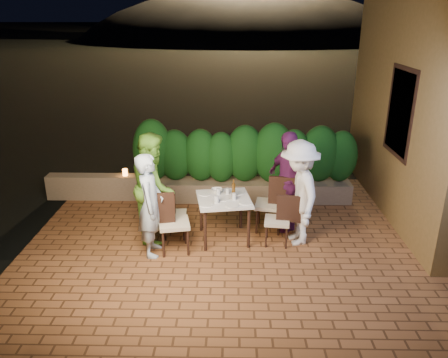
{
  "coord_description": "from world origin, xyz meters",
  "views": [
    {
      "loc": [
        -0.1,
        -6.0,
        3.6
      ],
      "look_at": [
        -0.23,
        0.7,
        1.05
      ],
      "focal_mm": 35.0,
      "sensor_mm": 36.0,
      "label": 1
    }
  ],
  "objects_px": {
    "chair_left_front": "(174,222)",
    "chair_right_front": "(277,220)",
    "bowl": "(217,190)",
    "diner_purple": "(287,181)",
    "diner_green": "(154,186)",
    "dining_table": "(224,219)",
    "parapet_lamp": "(125,172)",
    "diner_white": "(299,193)",
    "beer_bottle": "(234,188)",
    "chair_left_back": "(175,214)",
    "chair_right_back": "(269,203)",
    "diner_blue": "(151,205)"
  },
  "relations": [
    {
      "from": "chair_right_front",
      "to": "diner_white",
      "type": "distance_m",
      "value": 0.56
    },
    {
      "from": "diner_blue",
      "to": "parapet_lamp",
      "type": "relative_size",
      "value": 11.88
    },
    {
      "from": "diner_green",
      "to": "diner_white",
      "type": "bearing_deg",
      "value": -102.05
    },
    {
      "from": "chair_left_front",
      "to": "diner_white",
      "type": "xyz_separation_m",
      "value": [
        1.99,
        0.33,
        0.37
      ]
    },
    {
      "from": "beer_bottle",
      "to": "diner_white",
      "type": "distance_m",
      "value": 1.06
    },
    {
      "from": "chair_left_back",
      "to": "diner_white",
      "type": "height_order",
      "value": "diner_white"
    },
    {
      "from": "bowl",
      "to": "parapet_lamp",
      "type": "bearing_deg",
      "value": 143.66
    },
    {
      "from": "chair_left_back",
      "to": "diner_green",
      "type": "xyz_separation_m",
      "value": [
        -0.33,
        0.01,
        0.5
      ]
    },
    {
      "from": "bowl",
      "to": "diner_blue",
      "type": "height_order",
      "value": "diner_blue"
    },
    {
      "from": "dining_table",
      "to": "diner_purple",
      "type": "bearing_deg",
      "value": 23.13
    },
    {
      "from": "chair_right_back",
      "to": "parapet_lamp",
      "type": "xyz_separation_m",
      "value": [
        -2.83,
        1.34,
        0.06
      ]
    },
    {
      "from": "dining_table",
      "to": "diner_blue",
      "type": "xyz_separation_m",
      "value": [
        -1.12,
        -0.49,
        0.46
      ]
    },
    {
      "from": "chair_left_front",
      "to": "beer_bottle",
      "type": "bearing_deg",
      "value": 15.21
    },
    {
      "from": "beer_bottle",
      "to": "chair_right_back",
      "type": "relative_size",
      "value": 0.29
    },
    {
      "from": "chair_left_back",
      "to": "beer_bottle",
      "type": "bearing_deg",
      "value": -3.81
    },
    {
      "from": "diner_white",
      "to": "parapet_lamp",
      "type": "height_order",
      "value": "diner_white"
    },
    {
      "from": "bowl",
      "to": "parapet_lamp",
      "type": "xyz_separation_m",
      "value": [
        -1.92,
        1.42,
        -0.2
      ]
    },
    {
      "from": "beer_bottle",
      "to": "chair_left_back",
      "type": "distance_m",
      "value": 1.11
    },
    {
      "from": "beer_bottle",
      "to": "dining_table",
      "type": "bearing_deg",
      "value": -157.02
    },
    {
      "from": "chair_right_back",
      "to": "diner_purple",
      "type": "height_order",
      "value": "diner_purple"
    },
    {
      "from": "chair_left_front",
      "to": "chair_right_front",
      "type": "bearing_deg",
      "value": -2.27
    },
    {
      "from": "chair_right_front",
      "to": "diner_blue",
      "type": "bearing_deg",
      "value": 16.92
    },
    {
      "from": "beer_bottle",
      "to": "chair_right_back",
      "type": "xyz_separation_m",
      "value": [
        0.62,
        0.29,
        -0.39
      ]
    },
    {
      "from": "bowl",
      "to": "diner_white",
      "type": "height_order",
      "value": "diner_white"
    },
    {
      "from": "chair_right_front",
      "to": "diner_purple",
      "type": "bearing_deg",
      "value": -102.53
    },
    {
      "from": "dining_table",
      "to": "chair_right_back",
      "type": "xyz_separation_m",
      "value": [
        0.78,
        0.36,
        0.13
      ]
    },
    {
      "from": "chair_right_front",
      "to": "chair_left_front",
      "type": "bearing_deg",
      "value": 16.08
    },
    {
      "from": "chair_right_front",
      "to": "diner_blue",
      "type": "xyz_separation_m",
      "value": [
        -2.0,
        -0.35,
        0.4
      ]
    },
    {
      "from": "beer_bottle",
      "to": "chair_right_front",
      "type": "bearing_deg",
      "value": -15.98
    },
    {
      "from": "bowl",
      "to": "diner_blue",
      "type": "relative_size",
      "value": 0.12
    },
    {
      "from": "beer_bottle",
      "to": "diner_green",
      "type": "distance_m",
      "value": 1.32
    },
    {
      "from": "beer_bottle",
      "to": "chair_right_back",
      "type": "distance_m",
      "value": 0.79
    },
    {
      "from": "diner_green",
      "to": "diner_purple",
      "type": "height_order",
      "value": "diner_green"
    },
    {
      "from": "bowl",
      "to": "chair_left_front",
      "type": "relative_size",
      "value": 0.19
    },
    {
      "from": "diner_purple",
      "to": "parapet_lamp",
      "type": "relative_size",
      "value": 12.64
    },
    {
      "from": "dining_table",
      "to": "parapet_lamp",
      "type": "bearing_deg",
      "value": 140.27
    },
    {
      "from": "beer_bottle",
      "to": "chair_right_back",
      "type": "height_order",
      "value": "beer_bottle"
    },
    {
      "from": "diner_blue",
      "to": "chair_left_front",
      "type": "bearing_deg",
      "value": -78.22
    },
    {
      "from": "chair_right_front",
      "to": "diner_blue",
      "type": "distance_m",
      "value": 2.07
    },
    {
      "from": "chair_right_back",
      "to": "parapet_lamp",
      "type": "distance_m",
      "value": 3.14
    },
    {
      "from": "chair_left_back",
      "to": "diner_purple",
      "type": "height_order",
      "value": "diner_purple"
    },
    {
      "from": "bowl",
      "to": "chair_right_front",
      "type": "bearing_deg",
      "value": -23.03
    },
    {
      "from": "diner_blue",
      "to": "chair_right_back",
      "type": "bearing_deg",
      "value": -68.2
    },
    {
      "from": "bowl",
      "to": "chair_right_front",
      "type": "xyz_separation_m",
      "value": [
        1.0,
        -0.43,
        -0.34
      ]
    },
    {
      "from": "dining_table",
      "to": "diner_white",
      "type": "relative_size",
      "value": 0.49
    },
    {
      "from": "dining_table",
      "to": "bowl",
      "type": "height_order",
      "value": "bowl"
    },
    {
      "from": "bowl",
      "to": "beer_bottle",
      "type": "bearing_deg",
      "value": -37.79
    },
    {
      "from": "chair_left_back",
      "to": "bowl",
      "type": "bearing_deg",
      "value": 12.94
    },
    {
      "from": "bowl",
      "to": "diner_green",
      "type": "distance_m",
      "value": 1.07
    },
    {
      "from": "bowl",
      "to": "diner_purple",
      "type": "relative_size",
      "value": 0.11
    }
  ]
}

